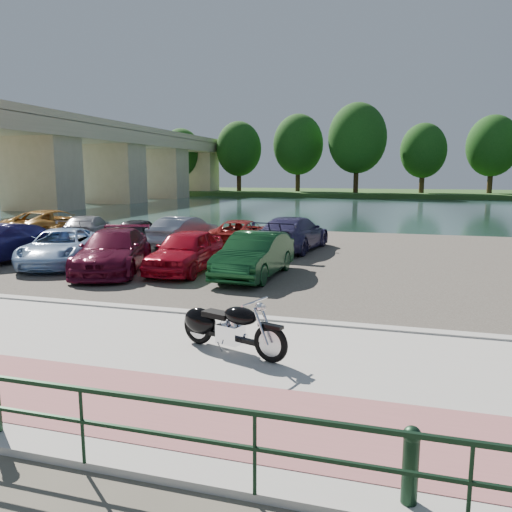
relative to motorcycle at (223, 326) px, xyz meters
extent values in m
plane|color=#595447|center=(-0.27, 0.14, -0.56)|extent=(200.00, 200.00, 0.00)
cube|color=#B9B7AF|center=(-0.27, -0.86, -0.51)|extent=(60.00, 6.00, 0.10)
cube|color=#9D5859|center=(-0.27, -2.36, -0.46)|extent=(60.00, 2.00, 0.01)
cube|color=#B9B7AF|center=(-0.27, 2.14, -0.49)|extent=(60.00, 0.30, 0.14)
cube|color=#3D3731|center=(-0.27, 11.14, -0.54)|extent=(60.00, 18.00, 0.04)
cube|color=#1A302B|center=(-0.27, 40.14, -0.56)|extent=(120.00, 40.00, 0.00)
cube|color=#274619|center=(-0.27, 72.14, -0.26)|extent=(120.00, 24.00, 0.60)
cube|color=tan|center=(-28.27, 40.14, 6.64)|extent=(7.00, 56.00, 1.40)
cube|color=tan|center=(-28.27, 40.14, 7.64)|extent=(7.00, 56.00, 0.70)
cube|color=tan|center=(-28.27, 30.14, 3.04)|extent=(6.00, 4.00, 7.20)
cube|color=tan|center=(-28.27, 42.14, 3.04)|extent=(6.00, 4.00, 7.20)
cube|color=tan|center=(-28.27, 54.14, 3.04)|extent=(6.00, 4.00, 7.20)
cube|color=tan|center=(-28.27, 66.14, 3.04)|extent=(6.00, 4.00, 7.20)
cylinder|color=black|center=(-0.27, -3.86, -0.01)|extent=(0.04, 0.04, 0.90)
cylinder|color=black|center=(1.73, -3.86, -0.01)|extent=(0.04, 0.04, 0.90)
cylinder|color=black|center=(3.73, -3.86, -0.01)|extent=(0.04, 0.04, 0.90)
cube|color=black|center=(-0.27, -3.86, 0.42)|extent=(24.00, 0.05, 0.05)
cube|color=black|center=(-0.27, -3.86, 0.04)|extent=(24.00, 0.04, 0.04)
cylinder|color=black|center=(3.23, -3.56, -0.11)|extent=(0.16, 0.16, 0.70)
sphere|color=black|center=(3.23, -3.56, 0.26)|extent=(0.18, 0.18, 0.18)
cylinder|color=#342512|center=(-30.27, 64.74, 2.29)|extent=(0.70, 0.70, 4.50)
ellipsoid|color=#123D10|center=(-30.27, 64.74, 5.89)|extent=(6.30, 6.30, 7.56)
cylinder|color=#342512|center=(-21.27, 66.14, 2.51)|extent=(0.70, 0.70, 4.95)
ellipsoid|color=#123D10|center=(-21.27, 66.14, 6.47)|extent=(6.93, 6.93, 8.32)
cylinder|color=#342512|center=(-12.27, 67.54, 2.74)|extent=(0.70, 0.70, 5.40)
ellipsoid|color=#123D10|center=(-12.27, 67.54, 7.06)|extent=(7.56, 7.56, 9.07)
cylinder|color=#342512|center=(-3.27, 64.74, 2.96)|extent=(0.70, 0.70, 5.85)
ellipsoid|color=#123D10|center=(-3.27, 64.74, 7.64)|extent=(8.19, 8.19, 9.83)
cylinder|color=#342512|center=(5.73, 66.14, 2.29)|extent=(0.70, 0.70, 4.50)
ellipsoid|color=#123D10|center=(5.73, 66.14, 5.89)|extent=(6.30, 6.30, 7.56)
cylinder|color=#342512|center=(14.73, 67.54, 2.51)|extent=(0.70, 0.70, 4.95)
ellipsoid|color=#123D10|center=(14.73, 67.54, 6.47)|extent=(6.93, 6.93, 8.32)
torus|color=black|center=(0.99, -0.34, -0.12)|extent=(0.68, 0.33, 0.68)
torus|color=black|center=(-0.58, 0.19, -0.12)|extent=(0.68, 0.33, 0.68)
cylinder|color=#B2B2B7|center=(0.99, -0.34, -0.12)|extent=(0.45, 0.21, 0.46)
cylinder|color=#B2B2B7|center=(-0.58, 0.19, -0.12)|extent=(0.45, 0.21, 0.46)
cylinder|color=silver|center=(0.82, -0.39, 0.18)|extent=(0.32, 0.15, 0.63)
cylinder|color=silver|center=(0.89, -0.20, 0.18)|extent=(0.32, 0.15, 0.63)
cylinder|color=silver|center=(0.67, -0.24, 0.57)|extent=(0.28, 0.72, 0.04)
sphere|color=silver|center=(0.77, -0.27, 0.49)|extent=(0.20, 0.20, 0.16)
sphere|color=silver|center=(0.83, -0.29, 0.49)|extent=(0.14, 0.14, 0.11)
cube|color=black|center=(0.99, -0.34, 0.19)|extent=(0.47, 0.28, 0.06)
cube|color=black|center=(0.21, -0.08, -0.18)|extent=(1.17, 0.48, 0.08)
cube|color=silver|center=(0.16, -0.06, -0.11)|extent=(0.53, 0.45, 0.34)
cylinder|color=silver|center=(0.25, -0.09, 0.09)|extent=(0.29, 0.25, 0.27)
cylinder|color=silver|center=(0.06, -0.03, 0.09)|extent=(0.29, 0.25, 0.27)
ellipsoid|color=black|center=(0.38, -0.13, 0.26)|extent=(0.76, 0.56, 0.32)
cube|color=black|center=(-0.13, 0.04, 0.20)|extent=(0.61, 0.44, 0.10)
ellipsoid|color=black|center=(-0.53, 0.17, 0.00)|extent=(0.80, 0.55, 0.50)
cube|color=black|center=(-0.58, 0.19, -0.07)|extent=(0.44, 0.30, 0.30)
cylinder|color=silver|center=(-0.07, 0.19, -0.24)|extent=(1.07, 0.44, 0.09)
cylinder|color=silver|center=(-0.07, 0.19, -0.16)|extent=(1.07, 0.44, 0.09)
cylinder|color=#B2B2B7|center=(0.00, -0.20, -0.33)|extent=(0.07, 0.14, 0.22)
imported|color=#9FC1E8|center=(-8.70, 6.88, 0.12)|extent=(3.63, 5.10, 1.29)
imported|color=#560C25|center=(-6.19, 6.29, 0.18)|extent=(3.39, 5.21, 1.40)
imported|color=#B30B20|center=(-3.86, 6.99, 0.18)|extent=(1.80, 4.20, 1.41)
imported|color=#103C1C|center=(-1.38, 6.78, 0.18)|extent=(1.70, 4.35, 1.41)
imported|color=#AE7528|center=(-13.68, 12.85, 0.22)|extent=(2.93, 5.56, 1.49)
imported|color=#92929A|center=(-11.35, 12.37, 0.13)|extent=(3.20, 4.83, 1.30)
imported|color=black|center=(-8.64, 12.37, 0.10)|extent=(1.97, 3.81, 1.24)
imported|color=slate|center=(-6.37, 12.47, 0.16)|extent=(1.92, 4.26, 1.36)
imported|color=maroon|center=(-3.83, 12.99, 0.09)|extent=(2.16, 4.47, 1.23)
imported|color=navy|center=(-1.36, 12.65, 0.21)|extent=(2.63, 5.26, 1.47)
camera|label=1|loc=(3.02, -8.27, 2.76)|focal=35.00mm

